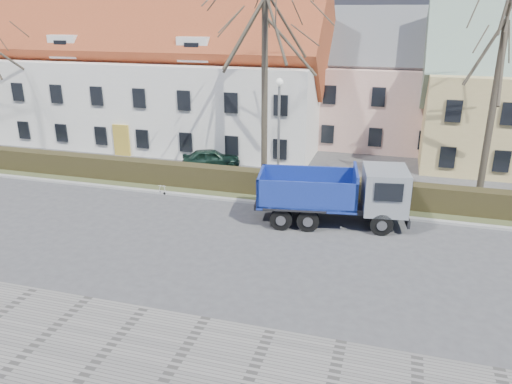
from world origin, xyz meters
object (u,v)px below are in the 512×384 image
(streetlight, at_px, (279,135))
(dump_truck, at_px, (327,194))
(parked_car_a, at_px, (211,158))
(cart_frame, at_px, (159,189))

(streetlight, bearing_deg, dump_truck, -49.54)
(dump_truck, xyz_separation_m, parked_car_a, (-8.49, 6.80, -0.82))
(streetlight, distance_m, parked_car_a, 6.44)
(cart_frame, relative_size, parked_car_a, 0.17)
(parked_car_a, bearing_deg, streetlight, -144.22)
(dump_truck, height_order, parked_car_a, dump_truck)
(parked_car_a, bearing_deg, cart_frame, 144.61)
(dump_truck, relative_size, parked_car_a, 1.95)
(streetlight, xyz_separation_m, cart_frame, (-6.16, -2.52, -2.88))
(cart_frame, distance_m, parked_car_a, 5.52)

